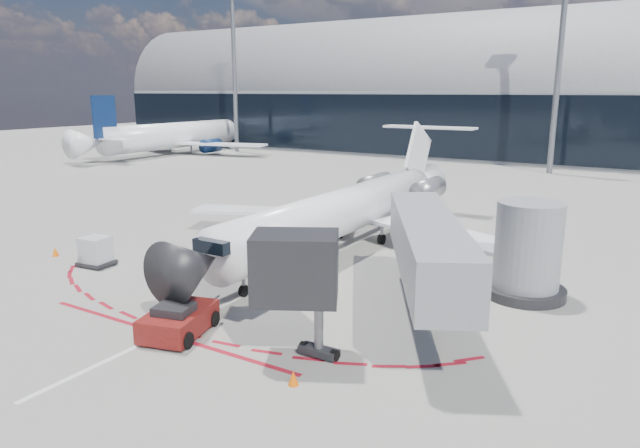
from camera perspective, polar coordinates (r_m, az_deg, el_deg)
The scene contains 14 objects.
ground at distance 33.83m, azimuth -1.14°, elevation -4.12°, with size 260.00×260.00×0.00m, color slate.
apron_centerline at distance 35.45m, azimuth 0.60°, elevation -3.28°, with size 0.25×40.00×0.01m, color silver.
apron_stop_bar at distance 25.51m, azimuth -15.42°, elevation -10.54°, with size 14.00×0.25×0.01m, color maroon.
terminal_building at distance 93.82m, azimuth 21.16°, elevation 11.40°, with size 150.00×24.15×24.00m.
jet_bridge at distance 26.32m, azimuth 13.44°, elevation -2.73°, with size 10.03×15.20×4.90m.
light_mast_west at distance 97.75m, azimuth -8.54°, elevation 14.50°, with size 0.70×0.70×25.00m, color slate.
light_mast_centre at distance 76.25m, azimuth 22.75°, elevation 14.05°, with size 0.70×0.70×25.00m, color slate.
regional_jet at distance 37.35m, azimuth 3.08°, elevation 1.60°, with size 24.91×30.71×7.69m.
pushback_tug at distance 25.10m, azimuth -13.97°, elevation -9.32°, with size 3.02×5.53×1.41m.
ramp_worker at distance 28.64m, azimuth -15.03°, elevation -6.03°, with size 0.62×0.41×1.71m, color #E1F219.
uld_container at distance 35.96m, azimuth -21.52°, elevation -2.59°, with size 2.00×1.76×1.72m.
safety_cone_left at distance 39.15m, azimuth -24.95°, elevation -2.53°, with size 0.41×0.41×0.57m, color #FF6105.
safety_cone_right at distance 20.67m, azimuth -2.68°, elevation -15.13°, with size 0.39×0.39×0.54m, color #FF6105.
bg_airliner_0 at distance 97.52m, azimuth -13.47°, elevation 10.40°, with size 36.38×38.52×11.77m, color white, non-canonical shape.
Camera 1 is at (17.40, -27.20, 10.08)m, focal length 32.00 mm.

